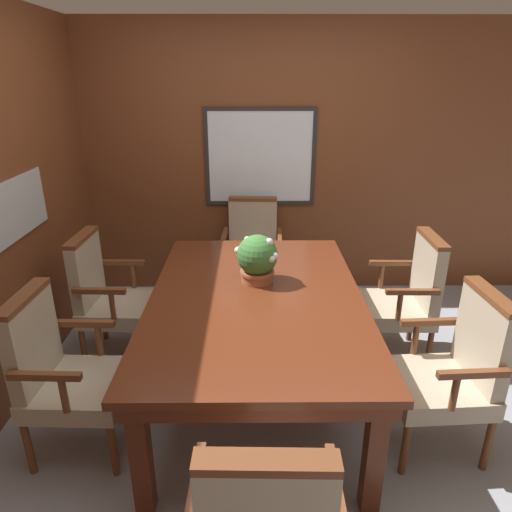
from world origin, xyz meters
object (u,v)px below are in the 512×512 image
(chair_right_near, at_px, (453,369))
(dining_table, at_px, (256,307))
(chair_head_far, at_px, (252,249))
(potted_plant, at_px, (257,258))
(chair_left_far, at_px, (108,294))
(chair_left_near, at_px, (62,371))
(chair_right_far, at_px, (406,295))

(chair_right_near, bearing_deg, dining_table, -116.26)
(chair_head_far, xyz_separation_m, potted_plant, (0.03, -1.16, 0.38))
(potted_plant, bearing_deg, dining_table, -92.17)
(chair_right_near, xyz_separation_m, potted_plant, (-1.06, 0.66, 0.38))
(dining_table, relative_size, chair_left_far, 2.07)
(dining_table, height_order, chair_head_far, chair_head_far)
(chair_head_far, bearing_deg, chair_right_near, -56.38)
(chair_left_far, distance_m, potted_plant, 1.18)
(chair_left_near, relative_size, chair_right_near, 1.00)
(dining_table, relative_size, chair_right_far, 2.07)
(dining_table, distance_m, chair_right_near, 1.17)
(chair_left_far, bearing_deg, chair_right_far, -88.46)
(chair_right_near, relative_size, chair_left_far, 1.00)
(chair_right_far, relative_size, chair_head_far, 1.00)
(chair_left_near, xyz_separation_m, chair_head_far, (1.03, 1.83, 0.00))
(chair_left_near, xyz_separation_m, chair_left_far, (-0.02, 0.92, 0.00))
(chair_right_far, xyz_separation_m, chair_head_far, (-1.11, 0.94, 0.00))
(potted_plant, bearing_deg, chair_right_near, -31.92)
(chair_left_far, height_order, potted_plant, potted_plant)
(dining_table, xyz_separation_m, chair_right_near, (1.07, -0.46, -0.14))
(dining_table, xyz_separation_m, chair_left_near, (-1.05, -0.46, -0.14))
(chair_left_near, height_order, chair_head_far, same)
(dining_table, bearing_deg, potted_plant, 87.83)
(chair_right_far, height_order, chair_right_near, same)
(chair_left_near, bearing_deg, dining_table, -64.40)
(potted_plant, bearing_deg, chair_right_far, 11.66)
(chair_right_far, relative_size, chair_left_far, 1.00)
(chair_right_far, height_order, potted_plant, potted_plant)
(chair_right_far, distance_m, chair_right_near, 0.89)
(chair_left_far, bearing_deg, potted_plant, -100.80)
(chair_right_near, height_order, chair_left_far, same)
(chair_right_far, height_order, chair_left_far, same)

